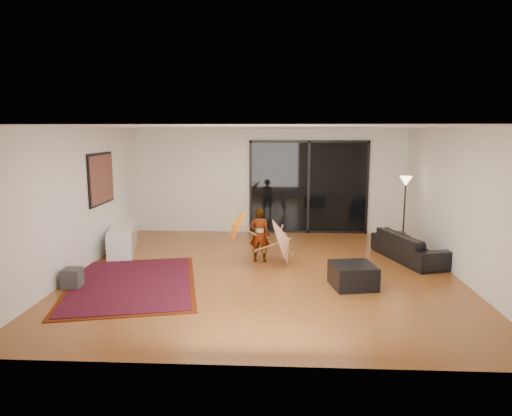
# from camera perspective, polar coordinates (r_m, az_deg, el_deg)

# --- Properties ---
(floor) EXTENTS (7.00, 7.00, 0.00)m
(floor) POSITION_cam_1_polar(r_m,az_deg,el_deg) (8.70, 1.21, -8.01)
(floor) COLOR #A15C2C
(floor) RESTS_ON ground
(ceiling) EXTENTS (7.00, 7.00, 0.00)m
(ceiling) POSITION_cam_1_polar(r_m,az_deg,el_deg) (8.29, 1.28, 10.07)
(ceiling) COLOR white
(ceiling) RESTS_ON wall_back
(wall_back) EXTENTS (7.00, 0.00, 7.00)m
(wall_back) POSITION_cam_1_polar(r_m,az_deg,el_deg) (11.86, 1.75, 3.38)
(wall_back) COLOR silver
(wall_back) RESTS_ON floor
(wall_front) EXTENTS (7.00, 0.00, 7.00)m
(wall_front) POSITION_cam_1_polar(r_m,az_deg,el_deg) (4.96, 0.05, -5.33)
(wall_front) COLOR silver
(wall_front) RESTS_ON floor
(wall_left) EXTENTS (0.00, 7.00, 7.00)m
(wall_left) POSITION_cam_1_polar(r_m,az_deg,el_deg) (9.18, -21.15, 0.93)
(wall_left) COLOR silver
(wall_left) RESTS_ON floor
(wall_right) EXTENTS (0.00, 7.00, 7.00)m
(wall_right) POSITION_cam_1_polar(r_m,az_deg,el_deg) (9.00, 24.13, 0.57)
(wall_right) COLOR silver
(wall_right) RESTS_ON floor
(sliding_door) EXTENTS (3.06, 0.07, 2.40)m
(sliding_door) POSITION_cam_1_polar(r_m,az_deg,el_deg) (11.87, 6.58, 2.60)
(sliding_door) COLOR black
(sliding_door) RESTS_ON wall_back
(painting) EXTENTS (0.04, 1.28, 1.08)m
(painting) POSITION_cam_1_polar(r_m,az_deg,el_deg) (10.05, -18.76, 3.48)
(painting) COLOR black
(painting) RESTS_ON wall_left
(media_console) EXTENTS (0.97, 2.07, 0.56)m
(media_console) POSITION_cam_1_polar(r_m,az_deg,el_deg) (10.67, -16.28, -3.54)
(media_console) COLOR white
(media_console) RESTS_ON floor
(speaker) EXTENTS (0.31, 0.31, 0.34)m
(speaker) POSITION_cam_1_polar(r_m,az_deg,el_deg) (8.41, -21.98, -8.14)
(speaker) COLOR #424244
(speaker) RESTS_ON floor
(persian_rug) EXTENTS (2.74, 3.39, 0.02)m
(persian_rug) POSITION_cam_1_polar(r_m,az_deg,el_deg) (8.33, -15.24, -9.08)
(persian_rug) COLOR #531B07
(persian_rug) RESTS_ON floor
(sofa) EXTENTS (1.28, 2.06, 0.56)m
(sofa) POSITION_cam_1_polar(r_m,az_deg,el_deg) (9.95, 18.69, -4.58)
(sofa) COLOR black
(sofa) RESTS_ON floor
(ottoman) EXTENTS (0.81, 0.81, 0.40)m
(ottoman) POSITION_cam_1_polar(r_m,az_deg,el_deg) (8.02, 12.02, -8.25)
(ottoman) COLOR black
(ottoman) RESTS_ON floor
(floor_lamp) EXTENTS (0.28, 0.28, 1.62)m
(floor_lamp) POSITION_cam_1_polar(r_m,az_deg,el_deg) (10.87, 18.16, 1.98)
(floor_lamp) COLOR black
(floor_lamp) RESTS_ON floor
(child) EXTENTS (0.44, 0.32, 1.11)m
(child) POSITION_cam_1_polar(r_m,az_deg,el_deg) (9.24, 0.45, -3.38)
(child) COLOR #999999
(child) RESTS_ON floor
(parasol_orange) EXTENTS (0.52, 0.78, 0.85)m
(parasol_orange) POSITION_cam_1_polar(r_m,az_deg,el_deg) (9.19, -3.00, -2.33)
(parasol_orange) COLOR orange
(parasol_orange) RESTS_ON child
(parasol_white) EXTENTS (0.53, 0.95, 0.96)m
(parasol_white) POSITION_cam_1_polar(r_m,az_deg,el_deg) (9.10, 4.19, -3.95)
(parasol_white) COLOR silver
(parasol_white) RESTS_ON floor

